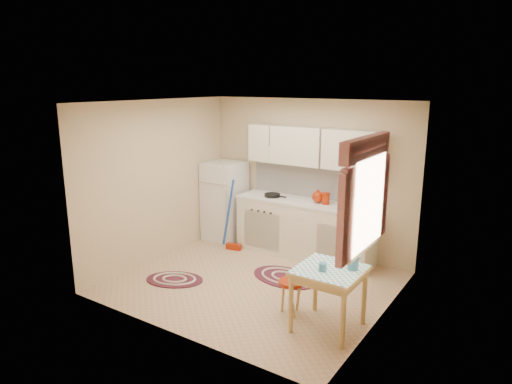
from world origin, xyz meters
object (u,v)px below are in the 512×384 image
fridge (225,201)px  stool (291,297)px  table (328,299)px  base_cabinets (304,230)px

fridge → stool: bearing=-36.6°
table → base_cabinets: bearing=124.5°
fridge → stool: 2.92m
table → stool: (-0.52, 0.07, -0.15)m
base_cabinets → stool: size_ratio=5.36×
fridge → table: bearing=-32.3°
fridge → table: (2.83, -1.79, -0.34)m
base_cabinets → table: 2.23m
stool → fridge: bearing=143.4°
table → fridge: bearing=147.7°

